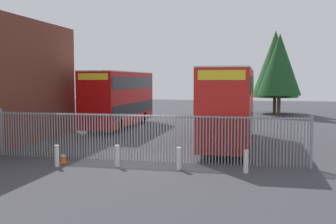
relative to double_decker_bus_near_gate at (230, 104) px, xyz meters
The scene contains 11 objects.
ground_plane 4.72m from the double_decker_bus_near_gate, 143.97° to the left, with size 100.00×100.00×0.00m, color #3D3D42.
palisade_fence 6.77m from the double_decker_bus_near_gate, 122.42° to the right, with size 15.00×0.14×2.35m.
double_decker_bus_near_gate is the anchor object (origin of this frame).
double_decker_bus_behind_fence_left 11.55m from the double_decker_bus_near_gate, 142.08° to the left, with size 2.54×10.81×4.42m.
bollard_near_left 10.47m from the double_decker_bus_near_gate, 132.30° to the right, with size 0.20×0.20×0.95m, color silver.
bollard_center_front 8.51m from the double_decker_bus_near_gate, 121.63° to the right, with size 0.20×0.20×0.95m, color silver.
bollard_near_right 7.49m from the double_decker_bus_near_gate, 102.81° to the right, with size 0.20×0.20×0.95m, color silver.
bollard_far_right 7.45m from the double_decker_bus_near_gate, 80.50° to the right, with size 0.20×0.20×0.95m, color silver.
traffic_cone_by_gate 10.02m from the double_decker_bus_near_gate, 135.74° to the right, with size 0.34×0.34×0.59m.
tree_tall_back 20.78m from the double_decker_bus_near_gate, 79.77° to the left, with size 4.43×4.43×8.52m.
tree_short_side 24.55m from the double_decker_bus_near_gate, 82.06° to the left, with size 5.23×5.23×9.29m.
Camera 1 is at (4.95, -18.30, 3.79)m, focal length 44.12 mm.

